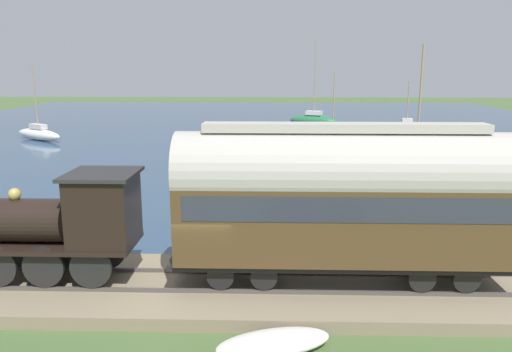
# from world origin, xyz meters

# --- Properties ---
(ground_plane) EXTENTS (200.00, 200.00, 0.00)m
(ground_plane) POSITION_xyz_m (0.00, 0.00, 0.00)
(ground_plane) COLOR #476033
(harbor_water) EXTENTS (80.00, 80.00, 0.01)m
(harbor_water) POSITION_xyz_m (42.56, 0.00, 0.00)
(harbor_water) COLOR #2D4760
(harbor_water) RESTS_ON ground
(rail_embankment) EXTENTS (4.50, 56.00, 0.48)m
(rail_embankment) POSITION_xyz_m (0.01, 0.00, 0.18)
(rail_embankment) COLOR #84755B
(rail_embankment) RESTS_ON ground
(steam_locomotive) EXTENTS (2.01, 5.51, 3.69)m
(steam_locomotive) POSITION_xyz_m (0.01, 3.78, 2.28)
(steam_locomotive) COLOR black
(steam_locomotive) RESTS_ON rail_embankment
(passenger_coach) EXTENTS (2.23, 9.76, 4.62)m
(passenger_coach) POSITION_xyz_m (0.01, -4.33, 3.05)
(passenger_coach) COLOR black
(passenger_coach) RESTS_ON rail_embankment
(sailboat_yellow) EXTENTS (1.14, 3.34, 5.30)m
(sailboat_yellow) POSITION_xyz_m (35.36, -15.57, 0.73)
(sailboat_yellow) COLOR gold
(sailboat_yellow) RESTS_ON harbor_water
(sailboat_green) EXTENTS (3.85, 5.90, 9.43)m
(sailboat_green) POSITION_xyz_m (42.74, -7.14, 0.76)
(sailboat_green) COLOR #236B42
(sailboat_green) RESTS_ON harbor_water
(sailboat_black) EXTENTS (1.54, 4.81, 7.65)m
(sailboat_black) POSITION_xyz_m (10.10, -9.29, 0.46)
(sailboat_black) COLOR black
(sailboat_black) RESTS_ON harbor_water
(sailboat_white) EXTENTS (4.48, 5.96, 6.88)m
(sailboat_white) POSITION_xyz_m (31.50, 19.17, 0.61)
(sailboat_white) COLOR white
(sailboat_white) RESTS_ON harbor_water
(sailboat_red) EXTENTS (1.80, 5.43, 6.23)m
(sailboat_red) POSITION_xyz_m (28.72, -7.58, 0.66)
(sailboat_red) COLOR #B72D23
(sailboat_red) RESTS_ON harbor_water
(rowboat_far_out) EXTENTS (1.67, 2.95, 0.36)m
(rowboat_far_out) POSITION_xyz_m (3.90, -8.97, 0.19)
(rowboat_far_out) COLOR #B7B2A3
(rowboat_far_out) RESTS_ON harbor_water
(rowboat_near_shore) EXTENTS (2.71, 2.60, 0.42)m
(rowboat_near_shore) POSITION_xyz_m (7.26, 8.21, 0.22)
(rowboat_near_shore) COLOR #B7B2A3
(rowboat_near_shore) RESTS_ON harbor_water
(rowboat_off_pier) EXTENTS (2.43, 2.12, 0.45)m
(rowboat_off_pier) POSITION_xyz_m (6.80, -2.27, 0.23)
(rowboat_off_pier) COLOR beige
(rowboat_off_pier) RESTS_ON harbor_water
(rowboat_mid_harbor) EXTENTS (2.82, 2.32, 0.43)m
(rowboat_mid_harbor) POSITION_xyz_m (9.17, 0.07, 0.22)
(rowboat_mid_harbor) COLOR silver
(rowboat_mid_harbor) RESTS_ON harbor_water
(beached_dinghy) EXTENTS (1.88, 3.00, 0.44)m
(beached_dinghy) POSITION_xyz_m (-3.01, -2.40, 0.22)
(beached_dinghy) COLOR silver
(beached_dinghy) RESTS_ON ground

